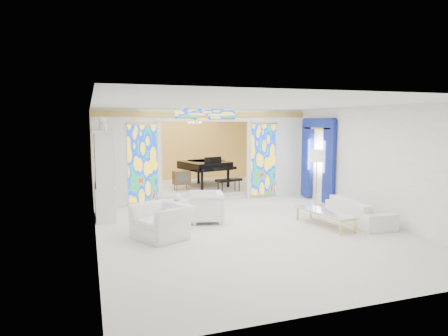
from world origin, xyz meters
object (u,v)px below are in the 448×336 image
object	(u,v)px
china_cabinet	(104,175)
armchair_left	(162,221)
sofa	(359,211)
coffee_table	(325,212)
armchair_right	(206,207)
tv_console	(182,178)
grand_piano	(206,165)

from	to	relation	value
china_cabinet	armchair_left	bearing A→B (deg)	-64.61
sofa	coffee_table	xyz separation A→B (m)	(-1.04, -0.04, 0.05)
armchair_right	coffee_table	distance (m)	3.00
sofa	tv_console	xyz separation A→B (m)	(-3.46, 5.30, 0.31)
china_cabinet	tv_console	xyz separation A→B (m)	(2.71, 2.66, -0.55)
armchair_right	grand_piano	world-z (taller)	grand_piano
armchair_right	grand_piano	bearing A→B (deg)	176.66
china_cabinet	tv_console	size ratio (longest dim) A/B	4.05
china_cabinet	tv_console	world-z (taller)	china_cabinet
armchair_left	sofa	bearing A→B (deg)	59.11
grand_piano	tv_console	xyz separation A→B (m)	(-1.12, -0.69, -0.33)
armchair_left	tv_console	bearing A→B (deg)	134.72
armchair_right	tv_console	world-z (taller)	tv_console
armchair_right	tv_console	size ratio (longest dim) A/B	1.30
china_cabinet	grand_piano	xyz separation A→B (m)	(3.83, 3.35, -0.22)
coffee_table	tv_console	distance (m)	5.86
coffee_table	tv_console	world-z (taller)	tv_console
armchair_left	grand_piano	world-z (taller)	grand_piano
armchair_right	coffee_table	size ratio (longest dim) A/B	0.49
armchair_left	tv_console	size ratio (longest dim) A/B	1.73
armchair_left	sofa	world-z (taller)	armchair_left
tv_console	china_cabinet	bearing A→B (deg)	-141.25
coffee_table	tv_console	size ratio (longest dim) A/B	2.65
china_cabinet	armchair_right	size ratio (longest dim) A/B	3.12
sofa	tv_console	bearing A→B (deg)	38.17
grand_piano	tv_console	bearing A→B (deg)	-164.72
armchair_left	armchair_right	bearing A→B (deg)	100.33
armchair_left	sofa	xyz separation A→B (m)	(5.05, -0.28, -0.07)
armchair_left	tv_console	distance (m)	5.27
sofa	coffee_table	distance (m)	1.05
sofa	tv_console	size ratio (longest dim) A/B	3.12
china_cabinet	armchair_right	world-z (taller)	china_cabinet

